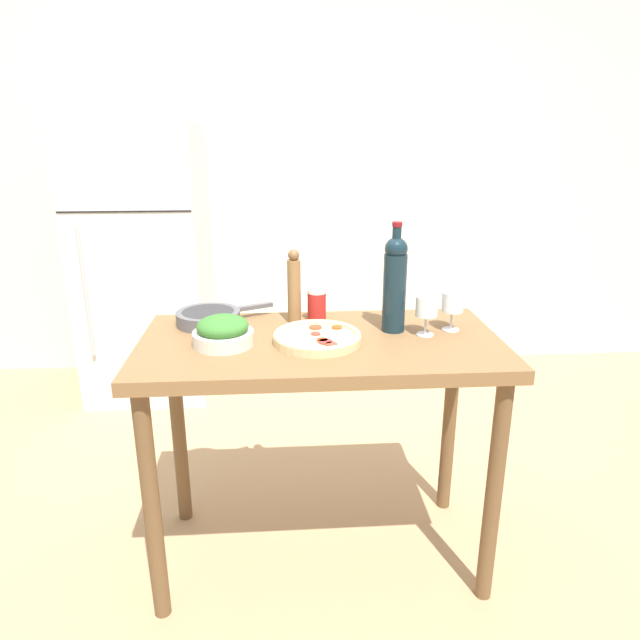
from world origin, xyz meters
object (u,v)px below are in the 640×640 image
at_px(salt_canister, 316,305).
at_px(wine_glass_far, 453,303).
at_px(refrigerator, 145,264).
at_px(cast_iron_skillet, 209,317).
at_px(wine_glass_near, 427,308).
at_px(wine_bottle, 395,282).
at_px(salad_bowl, 223,332).
at_px(pepper_mill, 294,288).
at_px(homemade_pizza, 317,337).

bearing_deg(salt_canister, wine_glass_far, -16.65).
relative_size(refrigerator, cast_iron_skillet, 4.55).
bearing_deg(wine_glass_near, refrigerator, 129.78).
bearing_deg(wine_glass_far, refrigerator, 132.76).
bearing_deg(wine_bottle, salad_bowl, -170.00).
height_order(refrigerator, wine_glass_near, refrigerator).
height_order(wine_bottle, pepper_mill, wine_bottle).
xyz_separation_m(wine_bottle, pepper_mill, (-0.35, 0.12, -0.05)).
relative_size(wine_bottle, salad_bowl, 1.91).
xyz_separation_m(salt_canister, cast_iron_skillet, (-0.40, -0.01, -0.03)).
xyz_separation_m(refrigerator, wine_bottle, (1.22, -1.53, 0.26)).
bearing_deg(homemade_pizza, salt_canister, 87.03).
bearing_deg(pepper_mill, homemade_pizza, -72.36).
xyz_separation_m(pepper_mill, cast_iron_skillet, (-0.32, 0.00, -0.11)).
bearing_deg(homemade_pizza, salad_bowl, -179.66).
xyz_separation_m(pepper_mill, homemade_pizza, (0.07, -0.22, -0.12)).
bearing_deg(homemade_pizza, refrigerator, 119.89).
distance_m(wine_bottle, homemade_pizza, 0.34).
xyz_separation_m(wine_bottle, wine_glass_far, (0.21, -0.01, -0.08)).
relative_size(homemade_pizza, cast_iron_skillet, 0.84).
bearing_deg(wine_bottle, refrigerator, 128.51).
bearing_deg(cast_iron_skillet, homemade_pizza, -30.01).
height_order(pepper_mill, homemade_pizza, pepper_mill).
relative_size(wine_bottle, cast_iron_skillet, 1.09).
relative_size(wine_glass_far, pepper_mill, 0.51).
xyz_separation_m(refrigerator, cast_iron_skillet, (0.55, -1.41, 0.11)).
distance_m(refrigerator, salt_canister, 1.70).
distance_m(wine_glass_near, homemade_pizza, 0.39).
distance_m(refrigerator, homemade_pizza, 1.89).
distance_m(salad_bowl, salt_canister, 0.40).
bearing_deg(wine_glass_near, wine_glass_far, 23.18).
xyz_separation_m(wine_glass_far, homemade_pizza, (-0.49, -0.09, -0.08)).
xyz_separation_m(homemade_pizza, cast_iron_skillet, (-0.39, 0.22, 0.01)).
distance_m(refrigerator, wine_bottle, 1.98).
height_order(refrigerator, wine_bottle, refrigerator).
bearing_deg(wine_bottle, wine_glass_far, -3.29).
height_order(wine_glass_near, wine_glass_far, same).
height_order(wine_glass_far, salad_bowl, wine_glass_far).
height_order(refrigerator, salt_canister, refrigerator).
distance_m(wine_glass_far, pepper_mill, 0.58).
height_order(homemade_pizza, salt_canister, salt_canister).
bearing_deg(cast_iron_skillet, wine_glass_far, -8.64).
relative_size(wine_glass_near, salt_canister, 1.17).
relative_size(wine_glass_near, salad_bowl, 0.69).
bearing_deg(wine_glass_far, salt_canister, 163.35).
xyz_separation_m(salad_bowl, salt_canister, (0.33, 0.24, 0.02)).
relative_size(refrigerator, wine_glass_near, 11.49).
distance_m(wine_glass_far, cast_iron_skillet, 0.89).
bearing_deg(pepper_mill, wine_glass_near, -21.17).
xyz_separation_m(pepper_mill, salt_canister, (0.08, 0.01, -0.07)).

